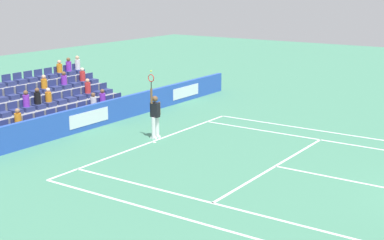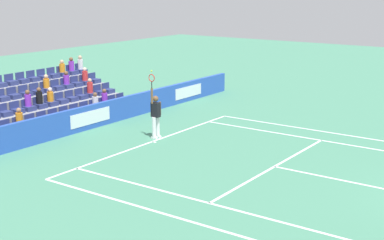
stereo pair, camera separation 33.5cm
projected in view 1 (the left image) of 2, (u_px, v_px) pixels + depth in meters
line_baseline at (152, 142)px, 22.65m from camera, size 10.97×0.10×0.01m
line_service at (275, 166)px, 19.65m from camera, size 8.23×0.10×0.01m
line_centre_service at (367, 184)px, 17.89m from camera, size 0.10×6.40×0.01m
line_singles_sideline_left at (226, 206)px, 16.10m from camera, size 0.10×11.89×0.01m
line_singles_sideline_right at (331, 141)px, 22.70m from camera, size 0.10×11.89×0.01m
line_doubles_sideline_left at (200, 223)px, 15.00m from camera, size 0.10×11.89×0.01m
line_doubles_sideline_right at (343, 134)px, 23.80m from camera, size 0.10×11.89×0.01m
line_centre_mark at (154, 142)px, 22.60m from camera, size 0.10×0.20×0.01m
sponsor_barrier at (88, 118)px, 24.48m from camera, size 22.03×0.22×1.06m
tennis_player at (155, 115)px, 22.95m from camera, size 0.53×0.36×2.85m
stadium_stand at (42, 106)px, 26.05m from camera, size 7.44×3.80×2.59m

